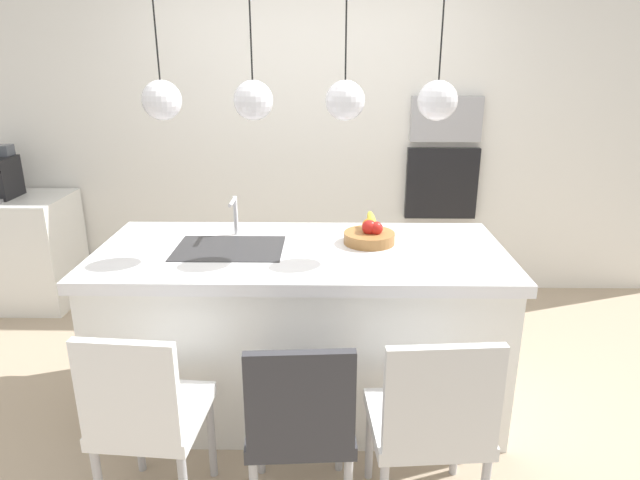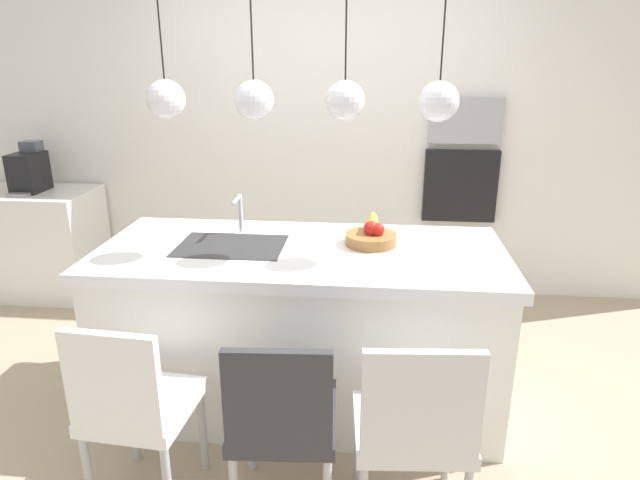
{
  "view_description": "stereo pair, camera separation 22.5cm",
  "coord_description": "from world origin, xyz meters",
  "px_view_note": "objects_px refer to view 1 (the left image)",
  "views": [
    {
      "loc": [
        0.14,
        -2.71,
        1.89
      ],
      "look_at": [
        0.1,
        0.0,
        0.96
      ],
      "focal_mm": 31.02,
      "sensor_mm": 36.0,
      "label": 1
    },
    {
      "loc": [
        0.37,
        -2.7,
        1.89
      ],
      "look_at": [
        0.1,
        0.0,
        0.96
      ],
      "focal_mm": 31.02,
      "sensor_mm": 36.0,
      "label": 2
    }
  ],
  "objects_px": {
    "microwave": "(446,119)",
    "chair_far": "(431,420)",
    "chair_near": "(147,413)",
    "coffee_machine": "(0,176)",
    "oven": "(441,183)",
    "fruit_bowl": "(370,234)",
    "chair_middle": "(300,418)"
  },
  "relations": [
    {
      "from": "microwave",
      "to": "oven",
      "type": "bearing_deg",
      "value": 0.0
    },
    {
      "from": "microwave",
      "to": "chair_near",
      "type": "bearing_deg",
      "value": -123.72
    },
    {
      "from": "chair_far",
      "to": "microwave",
      "type": "bearing_deg",
      "value": 78.83
    },
    {
      "from": "oven",
      "to": "chair_far",
      "type": "relative_size",
      "value": 0.62
    },
    {
      "from": "fruit_bowl",
      "to": "chair_middle",
      "type": "distance_m",
      "value": 1.11
    },
    {
      "from": "chair_far",
      "to": "oven",
      "type": "bearing_deg",
      "value": 78.83
    },
    {
      "from": "chair_far",
      "to": "chair_near",
      "type": "bearing_deg",
      "value": 179.87
    },
    {
      "from": "chair_near",
      "to": "coffee_machine",
      "type": "bearing_deg",
      "value": 128.79
    },
    {
      "from": "chair_near",
      "to": "microwave",
      "type": "bearing_deg",
      "value": 56.28
    },
    {
      "from": "oven",
      "to": "chair_near",
      "type": "xyz_separation_m",
      "value": [
        -1.62,
        -2.43,
        -0.39
      ]
    },
    {
      "from": "microwave",
      "to": "chair_far",
      "type": "bearing_deg",
      "value": -101.17
    },
    {
      "from": "fruit_bowl",
      "to": "chair_far",
      "type": "bearing_deg",
      "value": -78.67
    },
    {
      "from": "microwave",
      "to": "oven",
      "type": "relative_size",
      "value": 0.96
    },
    {
      "from": "coffee_machine",
      "to": "chair_middle",
      "type": "distance_m",
      "value": 3.2
    },
    {
      "from": "oven",
      "to": "chair_near",
      "type": "relative_size",
      "value": 0.62
    },
    {
      "from": "fruit_bowl",
      "to": "chair_near",
      "type": "height_order",
      "value": "fruit_bowl"
    },
    {
      "from": "coffee_machine",
      "to": "microwave",
      "type": "relative_size",
      "value": 0.7
    },
    {
      "from": "fruit_bowl",
      "to": "chair_near",
      "type": "bearing_deg",
      "value": -134.94
    },
    {
      "from": "fruit_bowl",
      "to": "microwave",
      "type": "relative_size",
      "value": 0.51
    },
    {
      "from": "chair_middle",
      "to": "microwave",
      "type": "bearing_deg",
      "value": 67.57
    },
    {
      "from": "oven",
      "to": "chair_middle",
      "type": "bearing_deg",
      "value": -112.43
    },
    {
      "from": "oven",
      "to": "chair_near",
      "type": "bearing_deg",
      "value": -123.72
    },
    {
      "from": "coffee_machine",
      "to": "chair_far",
      "type": "distance_m",
      "value": 3.6
    },
    {
      "from": "microwave",
      "to": "chair_middle",
      "type": "bearing_deg",
      "value": -112.43
    },
    {
      "from": "fruit_bowl",
      "to": "chair_middle",
      "type": "xyz_separation_m",
      "value": [
        -0.33,
        -0.95,
        -0.46
      ]
    },
    {
      "from": "chair_far",
      "to": "coffee_machine",
      "type": "bearing_deg",
      "value": 143.21
    },
    {
      "from": "coffee_machine",
      "to": "microwave",
      "type": "xyz_separation_m",
      "value": [
        3.33,
        0.3,
        0.39
      ]
    },
    {
      "from": "oven",
      "to": "coffee_machine",
      "type": "bearing_deg",
      "value": -174.91
    },
    {
      "from": "coffee_machine",
      "to": "oven",
      "type": "height_order",
      "value": "coffee_machine"
    },
    {
      "from": "chair_middle",
      "to": "fruit_bowl",
      "type": "bearing_deg",
      "value": 70.81
    },
    {
      "from": "chair_middle",
      "to": "coffee_machine",
      "type": "bearing_deg",
      "value": 137.53
    },
    {
      "from": "microwave",
      "to": "chair_near",
      "type": "xyz_separation_m",
      "value": [
        -1.62,
        -2.43,
        -0.89
      ]
    }
  ]
}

